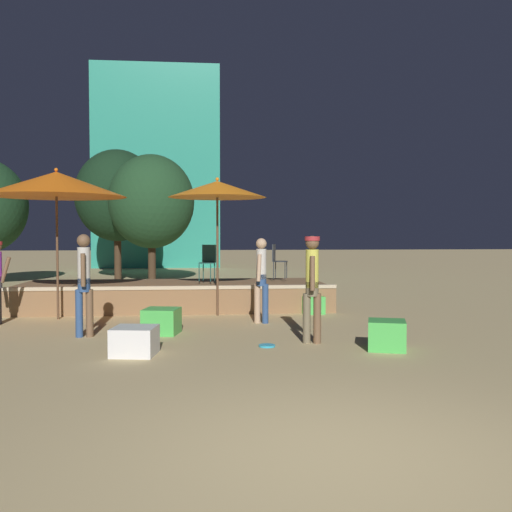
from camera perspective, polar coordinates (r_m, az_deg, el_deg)
The scene contains 18 objects.
ground_plane at distance 5.00m, azimuth 7.93°, elevation -19.25°, with size 120.00×120.00×0.00m, color tan.
wooden_deck at distance 14.51m, azimuth -8.32°, elevation -3.88°, with size 7.64×3.14×0.66m.
patio_umbrella_0 at distance 12.76m, azimuth -3.89°, elevation 6.66°, with size 2.18×2.18×3.08m.
patio_umbrella_1 at distance 12.91m, azimuth -19.34°, elevation 6.79°, with size 2.93×2.93×3.23m.
cube_seat_1 at distance 8.88m, azimuth -12.04°, elevation -8.31°, with size 0.72×0.72×0.43m.
cube_seat_2 at distance 10.62m, azimuth -9.43°, elevation -6.45°, with size 0.72×0.72×0.47m.
cube_seat_3 at distance 9.31m, azimuth 12.95°, elevation -7.71°, with size 0.72×0.72×0.46m.
cube_seat_5 at distance 13.20m, azimuth 5.66°, elevation -4.87°, with size 0.52×0.52×0.40m.
person_0 at distance 11.65m, azimuth 0.53°, elevation -2.10°, with size 0.29×0.50×1.74m.
person_2 at distance 9.54m, azimuth 5.63°, elevation -2.60°, with size 0.30×0.50×1.80m.
person_4 at distance 10.52m, azimuth -16.82°, elevation -2.32°, with size 0.31×0.49×1.82m.
bistro_chair_0 at distance 14.30m, azimuth -4.82°, elevation -0.29°, with size 0.44×0.44×0.90m.
bistro_chair_1 at distance 14.97m, azimuth 2.10°, elevation -0.17°, with size 0.43×0.43×0.90m.
frisbee_disc at distance 9.33m, azimuth 1.10°, elevation -8.96°, with size 0.27×0.27×0.03m.
background_tree_0 at distance 21.18m, azimuth -10.41°, elevation 5.36°, with size 3.10×3.10×4.72m.
background_tree_2 at distance 26.61m, azimuth -13.71°, elevation 5.69°, with size 3.51×3.51×5.40m.
background_tree_3 at distance 23.36m, azimuth -13.71°, elevation 5.87°, with size 3.30×3.30×5.16m.
distant_building at distance 32.70m, azimuth -9.77°, elevation 8.55°, with size 6.82×3.37×10.90m.
Camera 1 is at (-1.09, -4.52, 1.83)m, focal length 40.00 mm.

